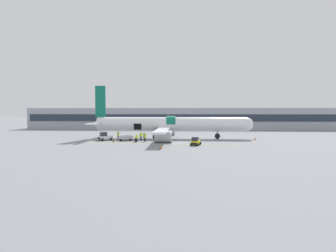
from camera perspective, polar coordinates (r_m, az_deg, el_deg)
The scene contains 16 objects.
ground_plane at distance 52.14m, azimuth 1.90°, elevation -3.63°, with size 500.00×500.00×0.00m, color gray.
apron_marking_line at distance 49.97m, azimuth -1.79°, elevation -3.92°, with size 29.38×2.50×0.01m.
terminal_strip at distance 95.00m, azimuth 2.59°, elevation 1.67°, with size 106.79×13.09×7.34m.
airplane at distance 59.75m, azimuth 0.15°, elevation 0.27°, with size 37.19×32.17×12.08m.
baggage_tug_lead at distance 57.64m, azimuth -13.56°, elevation -2.31°, with size 3.16×2.86×1.78m.
baggage_tug_mid at distance 48.26m, azimuth 6.02°, elevation -3.43°, with size 2.21×2.99×1.52m.
baggage_cart_loading at distance 56.16m, azimuth -9.07°, elevation -2.66°, with size 3.90×2.28×1.09m.
ground_crew_loader_a at distance 57.63m, azimuth -5.23°, elevation -2.16°, with size 0.55×0.42×1.58m.
ground_crew_loader_b at distance 53.81m, azimuth -5.01°, elevation -2.51°, with size 0.51×0.52×1.62m.
ground_crew_driver at distance 53.16m, azimuth -6.88°, elevation -2.58°, with size 0.57×0.39×1.65m.
ground_crew_supervisor at distance 56.23m, azimuth -5.93°, elevation -2.17°, with size 0.61×0.55×1.81m.
ground_crew_helper at distance 58.45m, azimuth -10.80°, elevation -2.01°, with size 0.58×0.58×1.81m.
suitcase_on_tarmac_upright at distance 54.26m, azimuth -11.79°, elevation -3.18°, with size 0.41×0.31×0.58m.
suitcase_on_tarmac_spare at distance 54.25m, azimuth -7.04°, elevation -3.00°, with size 0.46×0.31×0.84m.
safety_cone_nose at distance 60.15m, azimuth 18.38°, elevation -2.63°, with size 0.56×0.56×0.56m.
safety_cone_engine_left at distance 43.59m, azimuth -1.58°, elevation -4.48°, with size 0.45×0.45×0.80m.
Camera 1 is at (1.34, -51.75, 6.19)m, focal length 28.00 mm.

